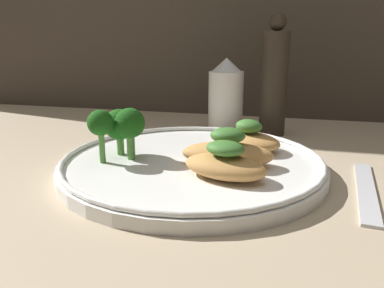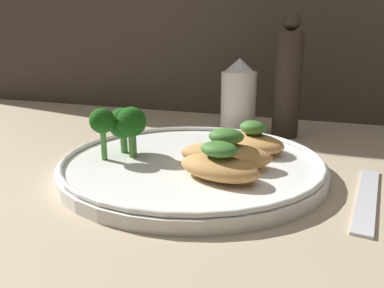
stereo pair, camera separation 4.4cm
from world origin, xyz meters
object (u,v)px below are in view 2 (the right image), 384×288
object	(u,v)px
plate	(192,163)
broccoli_bunch	(121,123)
pepper_grinder	(288,82)
sauce_bottle	(238,98)

from	to	relation	value
plate	broccoli_bunch	distance (cm)	9.90
plate	pepper_grinder	distance (cm)	23.90
plate	broccoli_bunch	bearing A→B (deg)	-170.69
sauce_bottle	plate	bearing A→B (deg)	-91.78
plate	broccoli_bunch	world-z (taller)	broccoli_bunch
broccoli_bunch	sauce_bottle	distance (cm)	24.18
plate	pepper_grinder	world-z (taller)	pepper_grinder
plate	sauce_bottle	bearing A→B (deg)	88.22
plate	sauce_bottle	size ratio (longest dim) A/B	2.53
broccoli_bunch	sauce_bottle	xyz separation A→B (cm)	(9.33, 22.30, 0.43)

